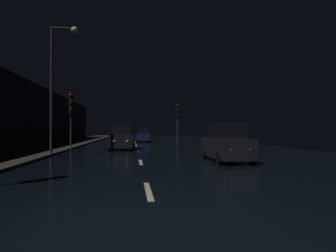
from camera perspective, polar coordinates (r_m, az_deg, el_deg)
The scene contains 10 objects.
ground at distance 28.91m, azimuth -6.78°, elevation -4.09°, with size 27.63×84.00×0.02m, color black.
sidewalk_left at distance 29.78m, azimuth -21.63°, elevation -3.78°, with size 4.40×84.00×0.15m, color #33302D.
building_facade_left at distance 27.21m, azimuth -28.71°, elevation 2.37°, with size 0.80×63.00×6.23m, color black.
lane_centerline at distance 21.91m, azimuth -6.49°, elevation -5.12°, with size 0.16×29.59×0.01m.
traffic_light_far_left at distance 22.98m, azimuth -19.91°, elevation 3.69°, with size 0.31×0.46×4.75m.
traffic_light_far_right at distance 34.36m, azimuth 2.02°, elevation 2.64°, with size 0.35×0.48×5.08m.
streetlamp_overhead at distance 18.77m, azimuth -22.25°, elevation 10.70°, with size 1.70×0.44×8.29m.
car_approaching_headlights at distance 23.08m, azimuth -9.81°, elevation -2.43°, with size 2.00×4.33×2.18m.
car_distant_taillights at distance 36.51m, azimuth -5.35°, elevation -1.95°, with size 1.82×3.95×1.99m.
car_parked_right_near at distance 14.56m, azimuth 12.30°, elevation -3.72°, with size 1.85×4.00×2.01m.
Camera 1 is at (-0.45, -4.35, 1.68)m, focal length 28.71 mm.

